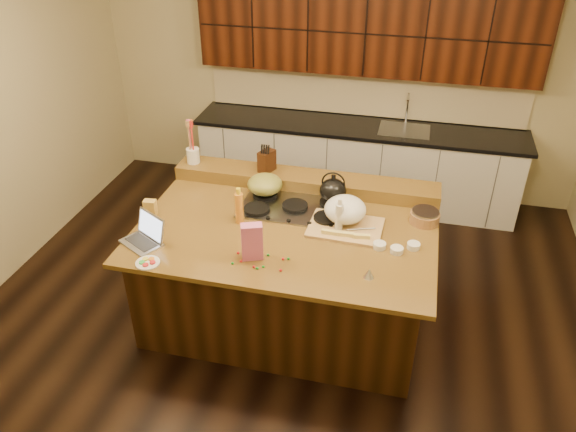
# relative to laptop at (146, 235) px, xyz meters

# --- Properties ---
(room) EXTENTS (5.52, 5.02, 2.72)m
(room) POSITION_rel_laptop_xyz_m (1.02, 0.45, 0.37)
(room) COLOR black
(room) RESTS_ON ground
(island) EXTENTS (2.40, 1.60, 0.92)m
(island) POSITION_rel_laptop_xyz_m (1.02, 0.45, -0.51)
(island) COLOR black
(island) RESTS_ON ground
(back_ledge) EXTENTS (2.40, 0.30, 0.12)m
(back_ledge) POSITION_rel_laptop_xyz_m (1.02, 1.15, 0.00)
(back_ledge) COLOR black
(back_ledge) RESTS_ON island
(cooktop) EXTENTS (0.92, 0.52, 0.05)m
(cooktop) POSITION_rel_laptop_xyz_m (1.02, 0.75, -0.04)
(cooktop) COLOR gray
(cooktop) RESTS_ON island
(back_counter) EXTENTS (3.70, 0.66, 2.40)m
(back_counter) POSITION_rel_laptop_xyz_m (1.32, 2.67, 0.00)
(back_counter) COLOR silver
(back_counter) RESTS_ON ground
(kettle) EXTENTS (0.25, 0.25, 0.21)m
(kettle) POSITION_rel_laptop_xyz_m (1.32, 0.88, 0.09)
(kettle) COLOR black
(kettle) RESTS_ON cooktop
(green_bowl) EXTENTS (0.31, 0.31, 0.17)m
(green_bowl) POSITION_rel_laptop_xyz_m (0.72, 0.88, 0.07)
(green_bowl) COLOR olive
(green_bowl) RESTS_ON cooktop
(laptop) EXTENTS (0.39, 0.37, 0.22)m
(laptop) POSITION_rel_laptop_xyz_m (0.00, 0.00, 0.00)
(laptop) COLOR #B7B7BC
(laptop) RESTS_ON island
(oil_bottle) EXTENTS (0.08, 0.08, 0.27)m
(oil_bottle) POSITION_rel_laptop_xyz_m (0.63, 0.43, 0.08)
(oil_bottle) COLOR orange
(oil_bottle) RESTS_ON island
(vinegar_bottle) EXTENTS (0.07, 0.07, 0.25)m
(vinegar_bottle) POSITION_rel_laptop_xyz_m (1.43, 0.49, 0.07)
(vinegar_bottle) COLOR silver
(vinegar_bottle) RESTS_ON island
(wooden_tray) EXTENTS (0.60, 0.48, 0.24)m
(wooden_tray) POSITION_rel_laptop_xyz_m (1.47, 0.60, 0.05)
(wooden_tray) COLOR tan
(wooden_tray) RESTS_ON island
(ramekin_a) EXTENTS (0.12, 0.12, 0.04)m
(ramekin_a) POSITION_rel_laptop_xyz_m (1.77, 0.34, -0.04)
(ramekin_a) COLOR white
(ramekin_a) RESTS_ON island
(ramekin_b) EXTENTS (0.13, 0.13, 0.04)m
(ramekin_b) POSITION_rel_laptop_xyz_m (1.91, 0.31, -0.04)
(ramekin_b) COLOR white
(ramekin_b) RESTS_ON island
(ramekin_c) EXTENTS (0.11, 0.11, 0.04)m
(ramekin_c) POSITION_rel_laptop_xyz_m (2.03, 0.40, -0.04)
(ramekin_c) COLOR white
(ramekin_c) RESTS_ON island
(strainer_bowl) EXTENTS (0.30, 0.30, 0.09)m
(strainer_bowl) POSITION_rel_laptop_xyz_m (2.10, 0.79, -0.01)
(strainer_bowl) COLOR #996B3F
(strainer_bowl) RESTS_ON island
(kitchen_timer) EXTENTS (0.09, 0.09, 0.07)m
(kitchen_timer) POSITION_rel_laptop_xyz_m (1.74, -0.04, -0.02)
(kitchen_timer) COLOR silver
(kitchen_timer) RESTS_ON island
(pink_bag) EXTENTS (0.18, 0.13, 0.29)m
(pink_bag) POSITION_rel_laptop_xyz_m (0.87, -0.01, 0.09)
(pink_bag) COLOR #D16295
(pink_bag) RESTS_ON island
(candy_plate) EXTENTS (0.24, 0.24, 0.01)m
(candy_plate) POSITION_rel_laptop_xyz_m (0.14, -0.26, -0.05)
(candy_plate) COLOR white
(candy_plate) RESTS_ON island
(package_box) EXTENTS (0.10, 0.08, 0.14)m
(package_box) POSITION_rel_laptop_xyz_m (-0.13, 0.37, 0.01)
(package_box) COLOR gold
(package_box) RESTS_ON island
(utensil_crock) EXTENTS (0.13, 0.13, 0.14)m
(utensil_crock) POSITION_rel_laptop_xyz_m (-0.05, 1.15, 0.13)
(utensil_crock) COLOR white
(utensil_crock) RESTS_ON back_ledge
(knife_block) EXTENTS (0.15, 0.19, 0.20)m
(knife_block) POSITION_rel_laptop_xyz_m (0.66, 1.15, 0.16)
(knife_block) COLOR black
(knife_block) RESTS_ON back_ledge
(gumdrop_0) EXTENTS (0.02, 0.02, 0.02)m
(gumdrop_0) POSITION_rel_laptop_xyz_m (0.75, 0.01, -0.05)
(gumdrop_0) COLOR red
(gumdrop_0) RESTS_ON island
(gumdrop_1) EXTENTS (0.02, 0.02, 0.02)m
(gumdrop_1) POSITION_rel_laptop_xyz_m (0.94, -0.14, -0.05)
(gumdrop_1) COLOR #198C26
(gumdrop_1) RESTS_ON island
(gumdrop_2) EXTENTS (0.02, 0.02, 0.02)m
(gumdrop_2) POSITION_rel_laptop_xyz_m (0.80, -0.09, -0.05)
(gumdrop_2) COLOR red
(gumdrop_2) RESTS_ON island
(gumdrop_3) EXTENTS (0.02, 0.02, 0.02)m
(gumdrop_3) POSITION_rel_laptop_xyz_m (0.97, 0.04, -0.05)
(gumdrop_3) COLOR #198C26
(gumdrop_3) RESTS_ON island
(gumdrop_4) EXTENTS (0.02, 0.02, 0.02)m
(gumdrop_4) POSITION_rel_laptop_xyz_m (1.10, 0.02, -0.05)
(gumdrop_4) COLOR red
(gumdrop_4) RESTS_ON island
(gumdrop_5) EXTENTS (0.02, 0.02, 0.02)m
(gumdrop_5) POSITION_rel_laptop_xyz_m (0.75, -0.12, -0.05)
(gumdrop_5) COLOR #198C26
(gumdrop_5) RESTS_ON island
(gumdrop_6) EXTENTS (0.02, 0.02, 0.02)m
(gumdrop_6) POSITION_rel_laptop_xyz_m (0.91, -0.13, -0.05)
(gumdrop_6) COLOR red
(gumdrop_6) RESTS_ON island
(gumdrop_7) EXTENTS (0.02, 0.02, 0.02)m
(gumdrop_7) POSITION_rel_laptop_xyz_m (0.98, -0.11, -0.05)
(gumdrop_7) COLOR #198C26
(gumdrop_7) RESTS_ON island
(gumdrop_8) EXTENTS (0.02, 0.02, 0.02)m
(gumdrop_8) POSITION_rel_laptop_xyz_m (1.11, -0.12, -0.05)
(gumdrop_8) COLOR red
(gumdrop_8) RESTS_ON island
(gumdrop_9) EXTENTS (0.02, 0.02, 0.02)m
(gumdrop_9) POSITION_rel_laptop_xyz_m (1.13, 0.03, -0.05)
(gumdrop_9) COLOR #198C26
(gumdrop_9) RESTS_ON island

